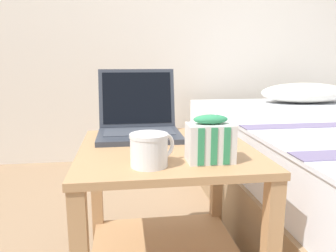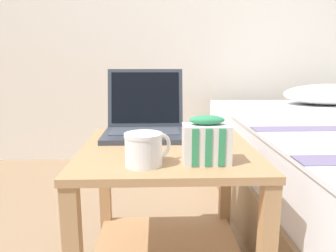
% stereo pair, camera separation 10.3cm
% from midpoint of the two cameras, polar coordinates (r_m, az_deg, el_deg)
% --- Properties ---
extents(back_wall, '(8.00, 0.05, 2.50)m').
position_cam_midpoint_polar(back_wall, '(2.71, -6.31, 20.63)').
color(back_wall, beige).
rests_on(back_wall, ground_plane).
extents(bedside_table, '(0.57, 0.59, 0.53)m').
position_cam_midpoint_polar(bedside_table, '(1.15, -2.92, -12.86)').
color(bedside_table, tan).
rests_on(bedside_table, ground_plane).
extents(laptop, '(0.30, 0.30, 0.25)m').
position_cam_midpoint_polar(laptop, '(1.26, -7.49, 0.63)').
color(laptop, '#333842').
rests_on(laptop, bedside_table).
extents(mug_front_left, '(0.13, 0.11, 0.09)m').
position_cam_midpoint_polar(mug_front_left, '(0.89, -6.51, -3.86)').
color(mug_front_left, white).
rests_on(mug_front_left, bedside_table).
extents(snack_bag, '(0.13, 0.09, 0.13)m').
position_cam_midpoint_polar(snack_bag, '(0.92, 4.22, -2.59)').
color(snack_bag, silver).
rests_on(snack_bag, bedside_table).
extents(cell_phone, '(0.09, 0.16, 0.01)m').
position_cam_midpoint_polar(cell_phone, '(1.23, 5.12, -1.70)').
color(cell_phone, black).
rests_on(cell_phone, bedside_table).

